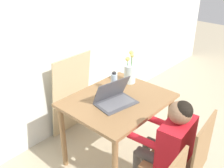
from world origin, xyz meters
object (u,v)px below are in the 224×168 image
at_px(flower_vase, 130,72).
at_px(chair_occupied, 182,164).
at_px(person_seated, 169,141).
at_px(laptop, 114,98).
at_px(water_bottle, 114,82).

bearing_deg(flower_vase, chair_occupied, -116.69).
distance_m(person_seated, flower_vase, 0.90).
height_order(chair_occupied, laptop, laptop).
bearing_deg(water_bottle, chair_occupied, -102.77).
distance_m(chair_occupied, water_bottle, 0.95).
bearing_deg(laptop, person_seated, -83.62).
xyz_separation_m(chair_occupied, water_bottle, (0.20, 0.87, 0.33)).
bearing_deg(water_bottle, person_seated, -105.62).
bearing_deg(chair_occupied, laptop, -98.01).
xyz_separation_m(flower_vase, water_bottle, (-0.24, -0.00, -0.02)).
bearing_deg(flower_vase, person_seated, -120.98).
bearing_deg(person_seated, laptop, -99.64).
bearing_deg(flower_vase, laptop, -159.53).
distance_m(flower_vase, water_bottle, 0.24).
height_order(chair_occupied, flower_vase, flower_vase).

